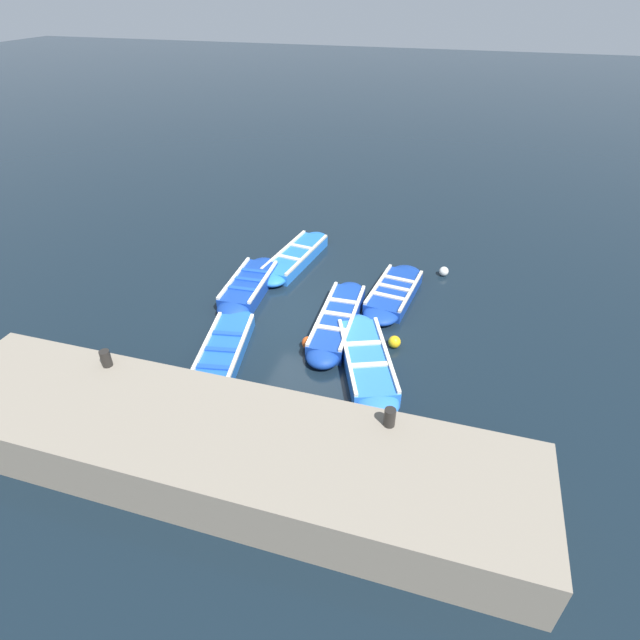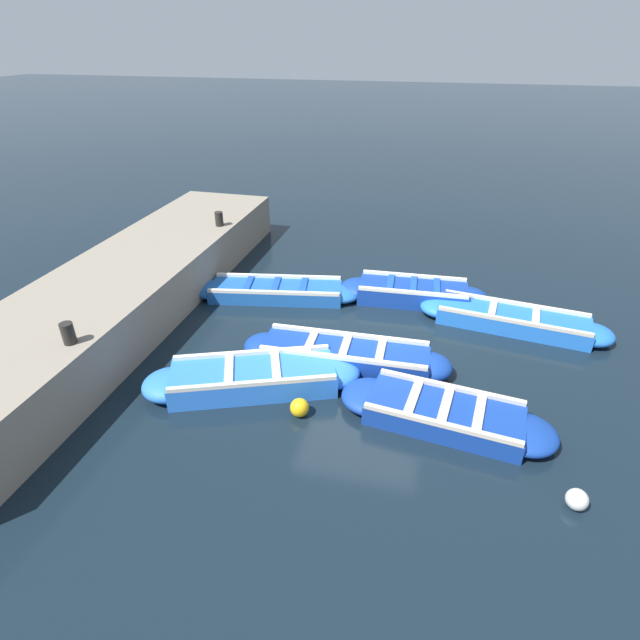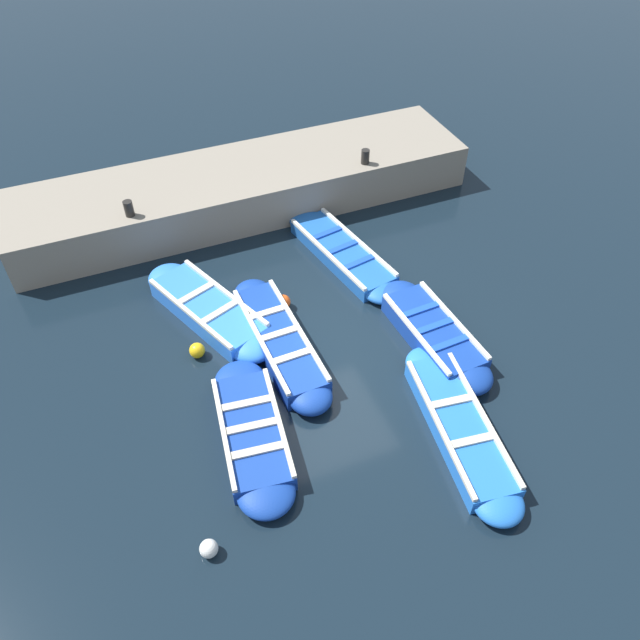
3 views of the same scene
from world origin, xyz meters
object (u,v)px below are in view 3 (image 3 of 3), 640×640
(boat_near_quay, at_px, (252,432))
(boat_bow_out, at_px, (433,333))
(boat_alongside, at_px, (459,427))
(buoy_orange_near, at_px, (209,549))
(boat_end_of_row, at_px, (209,310))
(buoy_white_drifting, at_px, (197,350))
(bollard_north, at_px, (365,157))
(boat_inner_gap, at_px, (279,341))
(boat_centre, at_px, (342,253))
(buoy_yellow_far, at_px, (283,302))
(bollard_mid_north, at_px, (129,208))

(boat_near_quay, distance_m, boat_bow_out, 4.06)
(boat_alongside, distance_m, buoy_orange_near, 4.53)
(boat_end_of_row, bearing_deg, boat_alongside, -144.19)
(boat_near_quay, bearing_deg, buoy_white_drifting, 9.73)
(boat_near_quay, relative_size, bollard_north, 9.68)
(buoy_orange_near, height_order, buoy_white_drifting, buoy_white_drifting)
(boat_inner_gap, distance_m, boat_alongside, 3.72)
(boat_end_of_row, distance_m, buoy_white_drifting, 1.07)
(boat_near_quay, height_order, bollard_north, bollard_north)
(boat_end_of_row, height_order, buoy_orange_near, boat_end_of_row)
(boat_near_quay, bearing_deg, boat_bow_out, -78.19)
(boat_end_of_row, bearing_deg, boat_bow_out, -121.06)
(boat_centre, distance_m, buoy_white_drifting, 4.10)
(buoy_yellow_far, distance_m, buoy_white_drifting, 2.07)
(boat_centre, height_order, buoy_white_drifting, boat_centre)
(bollard_mid_north, bearing_deg, boat_centre, -114.74)
(boat_bow_out, xyz_separation_m, bollard_mid_north, (4.94, 4.77, 1.03))
(boat_centre, xyz_separation_m, boat_near_quay, (-3.85, 3.38, 0.01))
(bollard_north, height_order, bollard_mid_north, same)
(boat_centre, bearing_deg, boat_bow_out, -168.85)
(boat_alongside, bearing_deg, boat_centre, -1.01)
(boat_end_of_row, distance_m, boat_inner_gap, 1.71)
(bollard_north, bearing_deg, boat_near_quay, 140.17)
(boat_inner_gap, xyz_separation_m, buoy_white_drifting, (0.41, 1.52, -0.05))
(boat_end_of_row, height_order, bollard_north, bollard_north)
(boat_centre, height_order, bollard_north, bollard_north)
(boat_alongside, xyz_separation_m, bollard_north, (7.02, -1.52, 1.06))
(boat_near_quay, height_order, buoy_orange_near, boat_near_quay)
(buoy_yellow_far, bearing_deg, buoy_white_drifting, 107.77)
(buoy_white_drifting, bearing_deg, boat_end_of_row, -27.23)
(boat_alongside, bearing_deg, buoy_yellow_far, 22.56)
(boat_inner_gap, height_order, bollard_mid_north, bollard_mid_north)
(boat_bow_out, relative_size, buoy_yellow_far, 10.45)
(boat_near_quay, height_order, buoy_white_drifting, boat_near_quay)
(boat_centre, relative_size, boat_near_quay, 1.15)
(boat_inner_gap, relative_size, buoy_orange_near, 13.69)
(bollard_mid_north, bearing_deg, boat_bow_out, -136.01)
(boat_bow_out, distance_m, bollard_north, 5.12)
(buoy_white_drifting, bearing_deg, boat_near_quay, -170.27)
(boat_near_quay, relative_size, boat_alongside, 0.88)
(boat_inner_gap, height_order, buoy_white_drifting, boat_inner_gap)
(boat_bow_out, bearing_deg, buoy_orange_near, 115.87)
(boat_end_of_row, distance_m, boat_centre, 3.34)
(boat_bow_out, distance_m, boat_alongside, 2.19)
(bollard_mid_north, xyz_separation_m, buoy_yellow_far, (-2.94, -2.39, -1.07))
(boat_inner_gap, bearing_deg, buoy_white_drifting, 74.94)
(buoy_orange_near, distance_m, buoy_yellow_far, 5.33)
(bollard_north, bearing_deg, bollard_mid_north, 90.00)
(boat_bow_out, height_order, buoy_white_drifting, boat_bow_out)
(boat_inner_gap, bearing_deg, buoy_yellow_far, -23.44)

